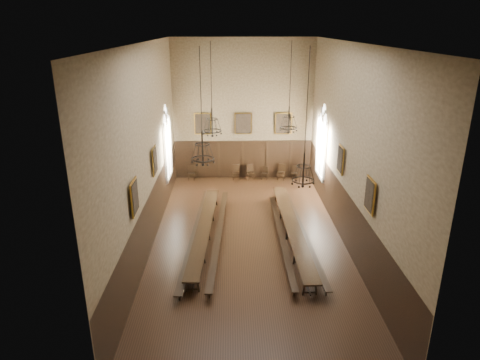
{
  "coord_description": "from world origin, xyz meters",
  "views": [
    {
      "loc": [
        -0.81,
        -18.18,
        9.7
      ],
      "look_at": [
        -0.37,
        1.5,
        2.52
      ],
      "focal_mm": 32.0,
      "sensor_mm": 36.0,
      "label": 1
    }
  ],
  "objects_px": {
    "chandelier_back_right": "(289,122)",
    "chandelier_front_left": "(203,152)",
    "bench_left_inner": "(219,234)",
    "chandelier_front_right": "(303,172)",
    "chair_6": "(281,175)",
    "chair_4": "(250,175)",
    "bench_right_inner": "(281,237)",
    "bench_right_outer": "(303,235)",
    "chair_7": "(294,175)",
    "bench_left_outer": "(196,234)",
    "chair_5": "(265,175)",
    "chair_3": "(236,175)",
    "chair_0": "(191,176)",
    "table_left": "(204,233)",
    "table_right": "(292,232)",
    "chandelier_back_left": "(212,125)"
  },
  "relations": [
    {
      "from": "chandelier_front_left",
      "to": "table_left",
      "type": "bearing_deg",
      "value": 94.68
    },
    {
      "from": "bench_left_inner",
      "to": "chandelier_front_right",
      "type": "bearing_deg",
      "value": -35.8
    },
    {
      "from": "chair_0",
      "to": "bench_left_inner",
      "type": "bearing_deg",
      "value": -77.86
    },
    {
      "from": "bench_right_inner",
      "to": "chair_0",
      "type": "xyz_separation_m",
      "value": [
        -4.96,
        8.77,
        0.02
      ]
    },
    {
      "from": "bench_right_outer",
      "to": "chandelier_front_right",
      "type": "height_order",
      "value": "chandelier_front_right"
    },
    {
      "from": "bench_left_outer",
      "to": "bench_right_inner",
      "type": "height_order",
      "value": "bench_left_outer"
    },
    {
      "from": "bench_right_inner",
      "to": "chandelier_front_right",
      "type": "height_order",
      "value": "chandelier_front_right"
    },
    {
      "from": "chair_5",
      "to": "chair_7",
      "type": "distance_m",
      "value": 1.96
    },
    {
      "from": "bench_right_outer",
      "to": "chair_0",
      "type": "height_order",
      "value": "chair_0"
    },
    {
      "from": "chair_3",
      "to": "chandelier_front_right",
      "type": "height_order",
      "value": "chandelier_front_right"
    },
    {
      "from": "chair_0",
      "to": "chair_5",
      "type": "bearing_deg",
      "value": -1.17
    },
    {
      "from": "bench_right_outer",
      "to": "chair_3",
      "type": "height_order",
      "value": "chair_3"
    },
    {
      "from": "chair_0",
      "to": "chandelier_front_right",
      "type": "xyz_separation_m",
      "value": [
        5.46,
        -10.95,
        3.95
      ]
    },
    {
      "from": "chair_4",
      "to": "chandelier_back_left",
      "type": "distance_m",
      "value": 8.25
    },
    {
      "from": "chair_4",
      "to": "chair_7",
      "type": "distance_m",
      "value": 2.91
    },
    {
      "from": "table_right",
      "to": "chair_6",
      "type": "distance_m",
      "value": 8.47
    },
    {
      "from": "chandelier_front_left",
      "to": "chandelier_front_right",
      "type": "bearing_deg",
      "value": 2.31
    },
    {
      "from": "chair_6",
      "to": "chandelier_front_left",
      "type": "height_order",
      "value": "chandelier_front_left"
    },
    {
      "from": "bench_left_inner",
      "to": "bench_right_inner",
      "type": "relative_size",
      "value": 1.08
    },
    {
      "from": "chandelier_back_left",
      "to": "chandelier_back_right",
      "type": "bearing_deg",
      "value": 8.25
    },
    {
      "from": "bench_left_outer",
      "to": "chair_3",
      "type": "bearing_deg",
      "value": 76.37
    },
    {
      "from": "chair_4",
      "to": "bench_right_inner",
      "type": "bearing_deg",
      "value": -92.94
    },
    {
      "from": "table_right",
      "to": "chair_6",
      "type": "bearing_deg",
      "value": 87.01
    },
    {
      "from": "bench_right_inner",
      "to": "chandelier_front_left",
      "type": "height_order",
      "value": "chandelier_front_left"
    },
    {
      "from": "table_left",
      "to": "chair_4",
      "type": "bearing_deg",
      "value": 73.04
    },
    {
      "from": "bench_right_outer",
      "to": "chair_5",
      "type": "distance_m",
      "value": 8.68
    },
    {
      "from": "chair_7",
      "to": "chandelier_front_left",
      "type": "bearing_deg",
      "value": -97.34
    },
    {
      "from": "bench_left_inner",
      "to": "chair_3",
      "type": "xyz_separation_m",
      "value": [
        0.93,
        8.42,
        0.01
      ]
    },
    {
      "from": "bench_right_inner",
      "to": "chair_4",
      "type": "relative_size",
      "value": 9.2
    },
    {
      "from": "bench_left_outer",
      "to": "chandelier_back_left",
      "type": "height_order",
      "value": "chandelier_back_left"
    },
    {
      "from": "bench_right_inner",
      "to": "chair_5",
      "type": "bearing_deg",
      "value": 90.65
    },
    {
      "from": "bench_left_inner",
      "to": "chair_5",
      "type": "xyz_separation_m",
      "value": [
        2.85,
        8.47,
        -0.03
      ]
    },
    {
      "from": "bench_left_outer",
      "to": "chair_5",
      "type": "xyz_separation_m",
      "value": [
        3.95,
        8.44,
        -0.04
      ]
    },
    {
      "from": "bench_right_inner",
      "to": "chair_4",
      "type": "xyz_separation_m",
      "value": [
        -1.05,
        8.75,
        0.04
      ]
    },
    {
      "from": "chandelier_back_right",
      "to": "chair_6",
      "type": "bearing_deg",
      "value": 85.8
    },
    {
      "from": "bench_right_inner",
      "to": "bench_right_outer",
      "type": "height_order",
      "value": "bench_right_outer"
    },
    {
      "from": "bench_left_outer",
      "to": "chandelier_back_right",
      "type": "bearing_deg",
      "value": 29.55
    },
    {
      "from": "bench_left_outer",
      "to": "chandelier_front_right",
      "type": "bearing_deg",
      "value": -29.0
    },
    {
      "from": "chair_6",
      "to": "chair_4",
      "type": "bearing_deg",
      "value": -163.21
    },
    {
      "from": "bench_right_outer",
      "to": "chair_7",
      "type": "relative_size",
      "value": 10.97
    },
    {
      "from": "chair_3",
      "to": "chair_7",
      "type": "height_order",
      "value": "chair_3"
    },
    {
      "from": "chandelier_back_right",
      "to": "chandelier_front_left",
      "type": "bearing_deg",
      "value": -126.9
    },
    {
      "from": "bench_left_inner",
      "to": "chair_7",
      "type": "distance_m",
      "value": 9.75
    },
    {
      "from": "bench_right_inner",
      "to": "chair_6",
      "type": "relative_size",
      "value": 9.01
    },
    {
      "from": "bench_right_outer",
      "to": "chair_3",
      "type": "xyz_separation_m",
      "value": [
        -3.07,
        8.55,
        0.02
      ]
    },
    {
      "from": "bench_right_outer",
      "to": "chair_5",
      "type": "bearing_deg",
      "value": 97.63
    },
    {
      "from": "bench_right_outer",
      "to": "chandelier_back_left",
      "type": "height_order",
      "value": "chandelier_back_left"
    },
    {
      "from": "bench_left_outer",
      "to": "chair_5",
      "type": "distance_m",
      "value": 9.31
    },
    {
      "from": "bench_left_outer",
      "to": "chandelier_back_right",
      "type": "distance_m",
      "value": 7.15
    },
    {
      "from": "table_left",
      "to": "chandelier_front_left",
      "type": "xyz_separation_m",
      "value": [
        0.22,
        -2.63,
        4.78
      ]
    }
  ]
}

